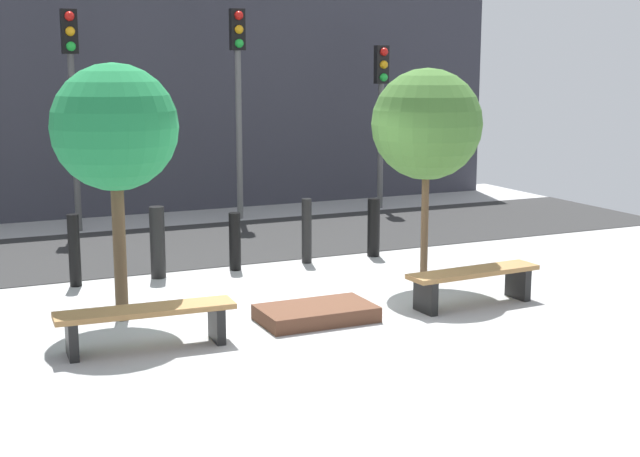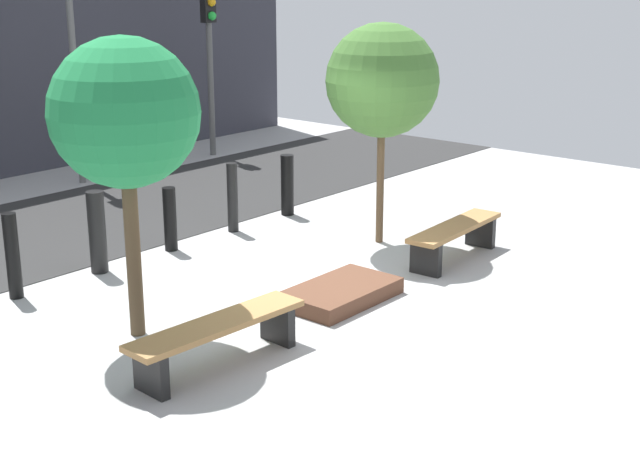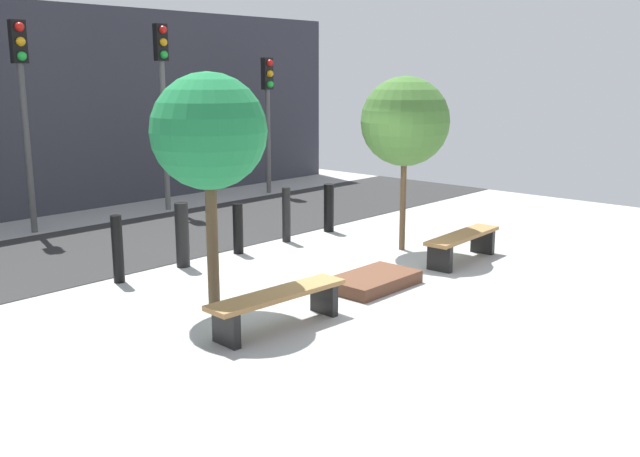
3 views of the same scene
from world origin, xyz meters
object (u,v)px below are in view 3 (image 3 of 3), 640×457
(traffic_light_mid_east, at_px, (163,84))
(bollard_far_left, at_px, (118,249))
(bench_right, at_px, (463,242))
(planter_bed, at_px, (373,281))
(bench_left, at_px, (278,302))
(bollard_left, at_px, (182,235))
(bollard_center, at_px, (238,229))
(bollard_right, at_px, (286,215))
(bollard_far_right, at_px, (329,208))
(tree_behind_left_bench, at_px, (209,133))
(tree_behind_right_bench, at_px, (405,122))
(traffic_light_mid_west, at_px, (23,89))
(traffic_light_east, at_px, (268,100))

(traffic_light_mid_east, bearing_deg, bollard_far_left, -133.09)
(bench_right, xyz_separation_m, planter_bed, (-2.11, 0.20, -0.25))
(bench_left, bearing_deg, bollard_left, 76.48)
(bollard_center, height_order, bollard_right, bollard_right)
(bollard_far_left, height_order, bollard_far_right, bollard_far_left)
(bollard_left, relative_size, bollard_center, 1.20)
(bench_left, bearing_deg, tree_behind_left_bench, 93.20)
(tree_behind_right_bench, bearing_deg, bollard_far_right, 83.25)
(bollard_center, bearing_deg, traffic_light_mid_east, 69.37)
(bench_left, height_order, traffic_light_mid_west, traffic_light_mid_west)
(bench_left, xyz_separation_m, tree_behind_right_bench, (4.22, 1.21, 1.89))
(bollard_right, bearing_deg, bollard_center, 180.00)
(bench_left, distance_m, bench_right, 4.22)
(bollard_left, distance_m, bollard_right, 2.33)
(planter_bed, bearing_deg, bollard_far_left, 128.55)
(traffic_light_mid_west, bearing_deg, tree_behind_left_bench, -95.01)
(bollard_far_right, bearing_deg, bollard_center, 180.00)
(traffic_light_mid_west, bearing_deg, bollard_right, -56.74)
(bollard_far_right, bearing_deg, bench_left, -144.84)
(bench_left, relative_size, traffic_light_mid_east, 0.48)
(bollard_far_right, height_order, traffic_light_east, traffic_light_east)
(bollard_far_right, bearing_deg, tree_behind_right_bench, -96.75)
(bollard_far_left, height_order, traffic_light_mid_east, traffic_light_mid_east)
(tree_behind_left_bench, distance_m, bollard_far_left, 2.64)
(tree_behind_left_bench, height_order, bollard_far_right, tree_behind_left_bench)
(tree_behind_right_bench, xyz_separation_m, traffic_light_east, (2.61, 6.09, 0.14))
(bench_left, relative_size, bollard_far_right, 2.08)
(planter_bed, height_order, bollard_far_left, bollard_far_left)
(traffic_light_mid_east, bearing_deg, bollard_left, -123.26)
(bench_left, xyz_separation_m, planter_bed, (2.11, 0.20, -0.24))
(traffic_light_mid_east, bearing_deg, bench_right, -85.82)
(tree_behind_left_bench, xyz_separation_m, bollard_far_left, (-0.23, 1.92, -1.79))
(bollard_center, bearing_deg, tree_behind_right_bench, -42.30)
(planter_bed, distance_m, bollard_center, 2.95)
(bollard_far_right, bearing_deg, planter_bed, -128.55)
(bollard_center, bearing_deg, bollard_far_left, 180.00)
(tree_behind_right_bench, bearing_deg, planter_bed, -154.36)
(bollard_right, bearing_deg, traffic_light_mid_west, 123.26)
(tree_behind_right_bench, bearing_deg, bench_left, -163.96)
(bench_right, bearing_deg, bollard_far_right, 82.65)
(bench_left, distance_m, bollard_center, 3.77)
(traffic_light_mid_east, bearing_deg, bollard_center, -110.63)
(bollard_right, xyz_separation_m, bollard_far_right, (1.17, 0.00, -0.04))
(tree_behind_left_bench, relative_size, bollard_center, 3.53)
(bollard_center, relative_size, traffic_light_east, 0.25)
(bollard_far_left, xyz_separation_m, bollard_left, (1.17, 0.00, 0.01))
(tree_behind_left_bench, distance_m, tree_behind_right_bench, 4.22)
(tree_behind_right_bench, distance_m, bollard_left, 4.16)
(tree_behind_right_bench, bearing_deg, bollard_center, 137.70)
(bench_right, relative_size, traffic_light_mid_east, 0.45)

